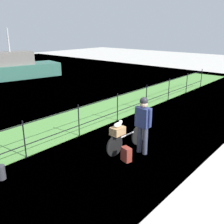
{
  "coord_description": "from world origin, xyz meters",
  "views": [
    {
      "loc": [
        -6.33,
        -3.89,
        3.48
      ],
      "look_at": [
        -0.37,
        1.26,
        0.9
      ],
      "focal_mm": 41.37,
      "sensor_mm": 36.0,
      "label": 1
    }
  ],
  "objects_px": {
    "wooden_crate": "(118,131)",
    "mooring_bollard": "(1,172)",
    "terrier_dog": "(118,124)",
    "backpack_on_paving": "(126,154)",
    "moored_boat_near": "(12,69)",
    "cyclist_person": "(143,121)",
    "bicycle_main": "(126,140)"
  },
  "relations": [
    {
      "from": "wooden_crate",
      "to": "mooring_bollard",
      "type": "relative_size",
      "value": 1.11
    },
    {
      "from": "terrier_dog",
      "to": "backpack_on_paving",
      "type": "bearing_deg",
      "value": -110.92
    },
    {
      "from": "terrier_dog",
      "to": "moored_boat_near",
      "type": "height_order",
      "value": "moored_boat_near"
    },
    {
      "from": "cyclist_person",
      "to": "mooring_bollard",
      "type": "relative_size",
      "value": 4.74
    },
    {
      "from": "wooden_crate",
      "to": "backpack_on_paving",
      "type": "bearing_deg",
      "value": -107.91
    },
    {
      "from": "bicycle_main",
      "to": "terrier_dog",
      "type": "bearing_deg",
      "value": 177.09
    },
    {
      "from": "terrier_dog",
      "to": "moored_boat_near",
      "type": "relative_size",
      "value": 0.05
    },
    {
      "from": "cyclist_person",
      "to": "wooden_crate",
      "type": "bearing_deg",
      "value": 138.58
    },
    {
      "from": "wooden_crate",
      "to": "terrier_dog",
      "type": "bearing_deg",
      "value": -2.91
    },
    {
      "from": "wooden_crate",
      "to": "mooring_bollard",
      "type": "xyz_separation_m",
      "value": [
        -2.8,
        1.3,
        -0.55
      ]
    },
    {
      "from": "terrier_dog",
      "to": "cyclist_person",
      "type": "bearing_deg",
      "value": -42.68
    },
    {
      "from": "cyclist_person",
      "to": "terrier_dog",
      "type": "bearing_deg",
      "value": 137.32
    },
    {
      "from": "wooden_crate",
      "to": "backpack_on_paving",
      "type": "xyz_separation_m",
      "value": [
        -0.14,
        -0.43,
        -0.53
      ]
    },
    {
      "from": "backpack_on_paving",
      "to": "mooring_bollard",
      "type": "height_order",
      "value": "backpack_on_paving"
    },
    {
      "from": "bicycle_main",
      "to": "cyclist_person",
      "type": "xyz_separation_m",
      "value": [
        0.15,
        -0.46,
        0.67
      ]
    },
    {
      "from": "bicycle_main",
      "to": "terrier_dog",
      "type": "relative_size",
      "value": 5.31
    },
    {
      "from": "bicycle_main",
      "to": "terrier_dog",
      "type": "distance_m",
      "value": 0.7
    },
    {
      "from": "terrier_dog",
      "to": "mooring_bollard",
      "type": "bearing_deg",
      "value": 155.32
    },
    {
      "from": "wooden_crate",
      "to": "moored_boat_near",
      "type": "bearing_deg",
      "value": 72.79
    },
    {
      "from": "moored_boat_near",
      "to": "terrier_dog",
      "type": "bearing_deg",
      "value": -107.11
    },
    {
      "from": "wooden_crate",
      "to": "backpack_on_paving",
      "type": "relative_size",
      "value": 0.99
    },
    {
      "from": "backpack_on_paving",
      "to": "terrier_dog",
      "type": "bearing_deg",
      "value": 173.49
    },
    {
      "from": "terrier_dog",
      "to": "moored_boat_near",
      "type": "xyz_separation_m",
      "value": [
        4.06,
        13.2,
        -0.23
      ]
    },
    {
      "from": "cyclist_person",
      "to": "backpack_on_paving",
      "type": "distance_m",
      "value": 1.05
    },
    {
      "from": "wooden_crate",
      "to": "bicycle_main",
      "type": "bearing_deg",
      "value": -2.91
    },
    {
      "from": "moored_boat_near",
      "to": "wooden_crate",
      "type": "bearing_deg",
      "value": -107.21
    },
    {
      "from": "cyclist_person",
      "to": "moored_boat_near",
      "type": "height_order",
      "value": "moored_boat_near"
    },
    {
      "from": "bicycle_main",
      "to": "cyclist_person",
      "type": "relative_size",
      "value": 1.0
    },
    {
      "from": "terrier_dog",
      "to": "backpack_on_paving",
      "type": "height_order",
      "value": "terrier_dog"
    },
    {
      "from": "bicycle_main",
      "to": "moored_boat_near",
      "type": "height_order",
      "value": "moored_boat_near"
    },
    {
      "from": "moored_boat_near",
      "to": "backpack_on_paving",
      "type": "bearing_deg",
      "value": -107.23
    },
    {
      "from": "wooden_crate",
      "to": "moored_boat_near",
      "type": "distance_m",
      "value": 13.82
    }
  ]
}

